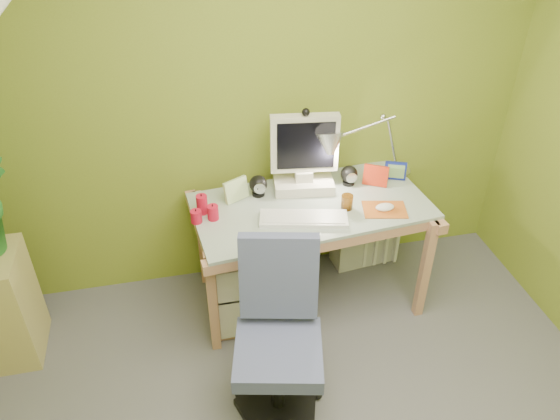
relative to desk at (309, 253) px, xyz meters
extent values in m
cube|color=olive|center=(-0.23, 0.37, 0.85)|extent=(3.20, 0.01, 2.40)
cube|color=white|center=(-0.08, -0.14, 0.36)|extent=(0.49, 0.25, 0.02)
cube|color=#B8591C|center=(0.38, -0.14, 0.35)|extent=(0.27, 0.21, 0.01)
ellipsoid|color=white|center=(0.38, -0.14, 0.37)|extent=(0.11, 0.08, 0.04)
cylinder|color=#905315|center=(0.18, -0.08, 0.39)|extent=(0.07, 0.07, 0.08)
cube|color=red|center=(0.42, 0.12, 0.41)|extent=(0.14, 0.09, 0.12)
cube|color=navy|center=(0.56, 0.16, 0.40)|extent=(0.12, 0.06, 0.11)
cube|color=beige|center=(-0.40, 0.14, 0.41)|extent=(0.14, 0.09, 0.13)
cube|color=tan|center=(-1.68, -0.06, -0.02)|extent=(0.25, 0.38, 0.66)
cube|color=silver|center=(0.46, 0.27, -0.13)|extent=(0.45, 0.22, 0.43)
camera|label=1|loc=(-0.71, -2.42, 2.06)|focal=35.00mm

